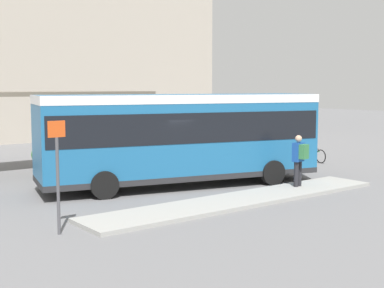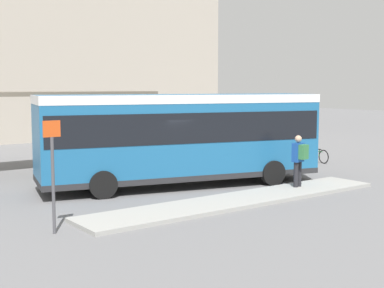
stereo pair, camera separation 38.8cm
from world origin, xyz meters
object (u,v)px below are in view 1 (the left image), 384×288
(city_bus, at_px, (181,133))
(potted_planter_near_shelter, at_px, (94,157))
(potted_planter_far_side, at_px, (43,160))
(platform_sign, at_px, (58,172))
(pedestrian_waiting, at_px, (299,157))
(bicycle_green, at_px, (314,155))
(bicycle_orange, at_px, (297,154))

(city_bus, distance_m, potted_planter_near_shelter, 4.84)
(potted_planter_far_side, bearing_deg, platform_sign, -109.69)
(city_bus, relative_size, platform_sign, 3.76)
(pedestrian_waiting, xyz_separation_m, bicycle_green, (5.93, 4.20, -0.82))
(city_bus, bearing_deg, potted_planter_near_shelter, 119.73)
(potted_planter_far_side, height_order, platform_sign, platform_sign)
(pedestrian_waiting, bearing_deg, potted_planter_far_side, 28.30)
(city_bus, bearing_deg, platform_sign, -136.97)
(pedestrian_waiting, bearing_deg, platform_sign, 82.54)
(pedestrian_waiting, relative_size, bicycle_orange, 1.10)
(city_bus, bearing_deg, pedestrian_waiting, -34.49)
(city_bus, relative_size, potted_planter_near_shelter, 8.12)
(pedestrian_waiting, bearing_deg, potted_planter_near_shelter, 18.69)
(platform_sign, bearing_deg, pedestrian_waiting, 1.28)
(platform_sign, bearing_deg, city_bus, 28.49)
(bicycle_green, xyz_separation_m, platform_sign, (-14.97, -4.40, 1.22))
(bicycle_green, bearing_deg, potted_planter_near_shelter, 77.60)
(bicycle_orange, relative_size, potted_planter_near_shelter, 1.27)
(city_bus, xyz_separation_m, pedestrian_waiting, (2.78, -3.20, -0.78))
(bicycle_orange, distance_m, platform_sign, 15.56)
(potted_planter_far_side, bearing_deg, bicycle_green, -17.80)
(bicycle_green, relative_size, bicycle_orange, 0.93)
(potted_planter_far_side, bearing_deg, bicycle_orange, -14.72)
(city_bus, distance_m, platform_sign, 7.14)
(city_bus, bearing_deg, bicycle_green, 21.12)
(bicycle_orange, bearing_deg, potted_planter_near_shelter, -104.24)
(pedestrian_waiting, height_order, potted_planter_far_side, pedestrian_waiting)
(bicycle_orange, height_order, platform_sign, platform_sign)
(potted_planter_near_shelter, xyz_separation_m, platform_sign, (-5.04, -7.91, 0.89))
(bicycle_orange, relative_size, platform_sign, 0.59)
(potted_planter_far_side, xyz_separation_m, platform_sign, (-2.96, -8.26, 0.85))
(bicycle_orange, relative_size, potted_planter_far_side, 1.22)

